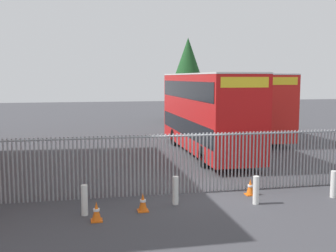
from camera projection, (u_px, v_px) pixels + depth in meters
ground_plane at (153, 153)px, 22.78m from camera, size 100.00×100.00×0.00m
palisade_fence at (158, 162)px, 14.62m from camera, size 15.83×0.14×2.35m
double_decker_bus_near_gate at (206, 110)px, 22.42m from camera, size 2.54×10.81×4.42m
double_decker_bus_behind_fence_left at (244, 103)px, 28.75m from camera, size 2.54×10.81×4.42m
bollard_near_left at (84, 200)px, 12.49m from camera, size 0.20×0.20×0.95m
bollard_center_front at (175, 190)px, 13.57m from camera, size 0.20×0.20×0.95m
bollard_near_right at (256, 190)px, 13.60m from camera, size 0.20×0.20×0.95m
bollard_far_right at (333, 184)px, 14.37m from camera, size 0.20×0.20×0.95m
traffic_cone_by_gate at (143, 202)px, 12.89m from camera, size 0.34×0.34×0.59m
traffic_cone_mid_forecourt at (96, 212)px, 12.00m from camera, size 0.34×0.34×0.59m
traffic_cone_near_kerb at (250, 187)px, 14.67m from camera, size 0.34×0.34×0.59m
tree_tall_back at (188, 69)px, 39.32m from camera, size 4.16×4.16×7.98m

